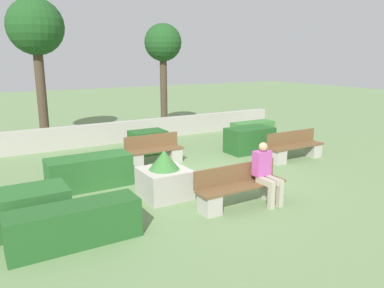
% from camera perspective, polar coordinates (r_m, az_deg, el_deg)
% --- Properties ---
extents(ground_plane, '(60.00, 60.00, 0.00)m').
position_cam_1_polar(ground_plane, '(9.55, 1.72, -5.83)').
color(ground_plane, '#6B8956').
extents(perimeter_wall, '(13.43, 0.30, 0.77)m').
position_cam_1_polar(perimeter_wall, '(14.18, -10.14, 1.88)').
color(perimeter_wall, '#ADA89E').
rests_on(perimeter_wall, ground_plane).
extents(bench_front, '(2.11, 0.48, 0.86)m').
position_cam_1_polar(bench_front, '(8.09, 7.47, -6.93)').
color(bench_front, brown).
rests_on(bench_front, ground_plane).
extents(bench_left_side, '(1.72, 0.49, 0.86)m').
position_cam_1_polar(bench_left_side, '(11.10, -5.71, -1.42)').
color(bench_left_side, brown).
rests_on(bench_left_side, ground_plane).
extents(bench_right_side, '(1.97, 0.48, 0.86)m').
position_cam_1_polar(bench_right_side, '(11.97, 15.47, -0.71)').
color(bench_right_side, brown).
rests_on(bench_right_side, ground_plane).
extents(person_seated_man, '(0.38, 0.64, 1.32)m').
position_cam_1_polar(person_seated_man, '(8.19, 11.16, -3.97)').
color(person_seated_man, '#B2A893').
rests_on(person_seated_man, ground_plane).
extents(hedge_block_near_left, '(1.13, 0.80, 0.74)m').
position_cam_1_polar(hedge_block_near_left, '(12.43, -6.74, 0.34)').
color(hedge_block_near_left, '#235623').
rests_on(hedge_block_near_left, ground_plane).
extents(hedge_block_near_right, '(1.57, 0.85, 0.82)m').
position_cam_1_polar(hedge_block_near_right, '(12.61, 8.76, 0.64)').
color(hedge_block_near_right, '#235623').
rests_on(hedge_block_near_right, ground_plane).
extents(hedge_block_mid_left, '(1.70, 0.64, 0.69)m').
position_cam_1_polar(hedge_block_mid_left, '(14.55, 9.19, 2.03)').
color(hedge_block_mid_left, '#3D7A38').
rests_on(hedge_block_mid_left, ground_plane).
extents(hedge_block_mid_right, '(1.37, 0.89, 0.75)m').
position_cam_1_polar(hedge_block_mid_right, '(7.57, -23.56, -9.11)').
color(hedge_block_mid_right, '#286028').
rests_on(hedge_block_mid_right, ground_plane).
extents(hedge_block_far_left, '(1.98, 0.78, 0.77)m').
position_cam_1_polar(hedge_block_far_left, '(9.42, -15.36, -4.12)').
color(hedge_block_far_left, '#286028').
rests_on(hedge_block_far_left, ground_plane).
extents(hedge_block_far_right, '(2.18, 0.64, 0.69)m').
position_cam_1_polar(hedge_block_far_right, '(6.73, -17.40, -11.66)').
color(hedge_block_far_right, '#235623').
rests_on(hedge_block_far_right, ground_plane).
extents(planter_corner_left, '(1.02, 1.02, 1.09)m').
position_cam_1_polar(planter_corner_left, '(8.45, -4.23, -5.15)').
color(planter_corner_left, '#ADA89E').
rests_on(planter_corner_left, ground_plane).
extents(tree_leftmost, '(2.00, 2.00, 5.16)m').
position_cam_1_polar(tree_leftmost, '(14.98, -22.72, 15.73)').
color(tree_leftmost, '#473828').
rests_on(tree_leftmost, ground_plane).
extents(tree_center_left, '(1.58, 1.58, 4.49)m').
position_cam_1_polar(tree_center_left, '(16.45, -4.45, 14.69)').
color(tree_center_left, '#473828').
rests_on(tree_center_left, ground_plane).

